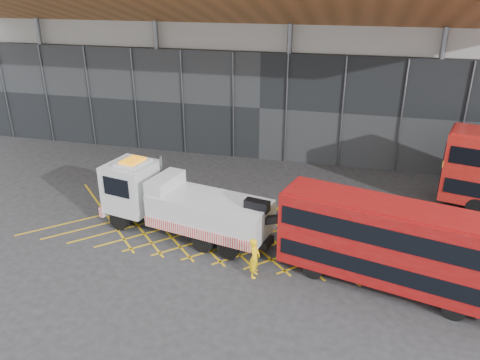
# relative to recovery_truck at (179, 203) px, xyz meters

# --- Properties ---
(ground_plane) EXTENTS (120.00, 120.00, 0.00)m
(ground_plane) POSITION_rel_recovery_truck_xyz_m (-0.28, 1.01, -1.80)
(ground_plane) COLOR #29292C
(road_markings) EXTENTS (21.56, 7.16, 0.01)m
(road_markings) POSITION_rel_recovery_truck_xyz_m (2.12, 1.01, -1.79)
(road_markings) COLOR gold
(road_markings) RESTS_ON ground_plane
(construction_building) EXTENTS (55.00, 23.97, 18.00)m
(construction_building) POSITION_rel_recovery_truck_xyz_m (1.64, 19.40, 7.18)
(construction_building) COLOR #999994
(construction_building) RESTS_ON ground_plane
(recovery_truck) EXTENTS (11.21, 4.52, 3.89)m
(recovery_truck) POSITION_rel_recovery_truck_xyz_m (0.00, 0.00, 0.00)
(recovery_truck) COLOR black
(recovery_truck) RESTS_ON ground_plane
(bus_towed) EXTENTS (10.16, 4.63, 4.04)m
(bus_towed) POSITION_rel_recovery_truck_xyz_m (10.75, -2.19, 0.44)
(bus_towed) COLOR maroon
(bus_towed) RESTS_ON ground_plane
(worker) EXTENTS (0.50, 0.73, 1.97)m
(worker) POSITION_rel_recovery_truck_xyz_m (4.80, -2.93, -0.81)
(worker) COLOR yellow
(worker) RESTS_ON ground_plane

